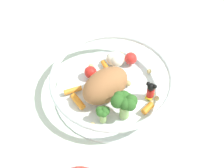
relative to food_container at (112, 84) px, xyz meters
name	(u,v)px	position (x,y,z in m)	size (l,w,h in m)	color
ground_plane	(118,89)	(0.01, 0.01, -0.03)	(2.40, 2.40, 0.00)	silver
food_container	(112,84)	(0.00, 0.00, 0.00)	(0.23, 0.23, 0.07)	white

